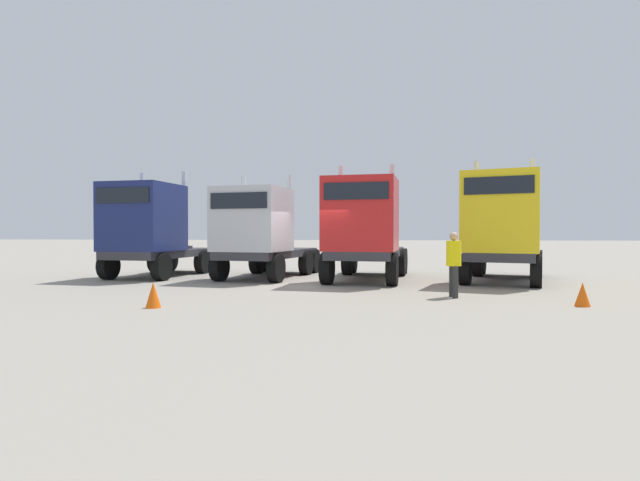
# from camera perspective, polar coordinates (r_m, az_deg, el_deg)

# --- Properties ---
(ground) EXTENTS (200.00, 200.00, 0.00)m
(ground) POSITION_cam_1_polar(r_m,az_deg,el_deg) (17.40, -0.72, -4.91)
(ground) COLOR gray
(semi_truck_navy) EXTENTS (3.06, 5.89, 4.21)m
(semi_truck_navy) POSITION_cam_1_polar(r_m,az_deg,el_deg) (20.78, -18.59, 1.27)
(semi_truck_navy) COLOR #333338
(semi_truck_navy) RESTS_ON ground
(semi_truck_silver) EXTENTS (3.36, 6.09, 3.98)m
(semi_truck_silver) POSITION_cam_1_polar(r_m,az_deg,el_deg) (19.18, -6.87, 0.94)
(semi_truck_silver) COLOR #333338
(semi_truck_silver) RESTS_ON ground
(semi_truck_red) EXTENTS (3.15, 6.53, 4.22)m
(semi_truck_red) POSITION_cam_1_polar(r_m,az_deg,el_deg) (18.08, 5.00, 1.23)
(semi_truck_red) COLOR #333338
(semi_truck_red) RESTS_ON ground
(semi_truck_yellow) EXTENTS (4.07, 6.38, 4.38)m
(semi_truck_yellow) POSITION_cam_1_polar(r_m,az_deg,el_deg) (18.63, 19.87, 1.46)
(semi_truck_yellow) COLOR #333338
(semi_truck_yellow) RESTS_ON ground
(visitor_in_hivis) EXTENTS (0.46, 0.46, 1.77)m
(visitor_in_hivis) POSITION_cam_1_polar(r_m,az_deg,el_deg) (14.17, 14.85, -2.09)
(visitor_in_hivis) COLOR #2D2D2D
(visitor_in_hivis) RESTS_ON ground
(traffic_cone_near) EXTENTS (0.36, 0.36, 0.60)m
(traffic_cone_near) POSITION_cam_1_polar(r_m,az_deg,el_deg) (12.52, -18.29, -5.85)
(traffic_cone_near) COLOR #F2590C
(traffic_cone_near) RESTS_ON ground
(traffic_cone_mid) EXTENTS (0.36, 0.36, 0.57)m
(traffic_cone_mid) POSITION_cam_1_polar(r_m,az_deg,el_deg) (13.63, 27.49, -5.42)
(traffic_cone_mid) COLOR #F2590C
(traffic_cone_mid) RESTS_ON ground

